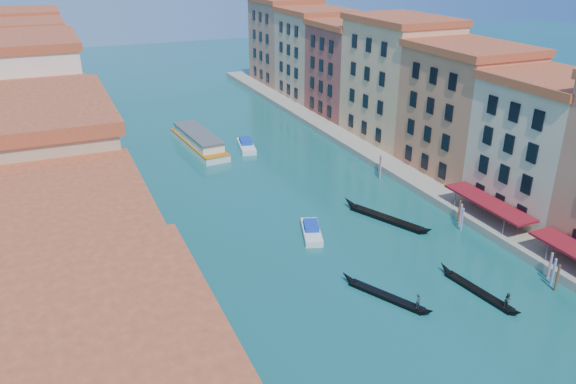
% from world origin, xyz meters
% --- Properties ---
extents(left_bank_palazzos, '(12.80, 128.40, 21.00)m').
position_xyz_m(left_bank_palazzos, '(-26.00, 64.68, 9.71)').
color(left_bank_palazzos, '#CEB790').
rests_on(left_bank_palazzos, ground).
extents(right_bank_palazzos, '(12.80, 128.40, 21.00)m').
position_xyz_m(right_bank_palazzos, '(30.00, 65.00, 9.75)').
color(right_bank_palazzos, '#96423C').
rests_on(right_bank_palazzos, ground).
extents(quay, '(4.00, 140.00, 1.00)m').
position_xyz_m(quay, '(22.00, 65.00, 0.50)').
color(quay, gray).
rests_on(quay, ground).
extents(mooring_poles_right, '(1.44, 54.24, 3.20)m').
position_xyz_m(mooring_poles_right, '(19.10, 28.80, 1.30)').
color(mooring_poles_right, '#4E301A').
rests_on(mooring_poles_right, ground).
extents(vaporetto_far, '(5.58, 18.49, 2.71)m').
position_xyz_m(vaporetto_far, '(-2.06, 81.17, 1.22)').
color(vaporetto_far, white).
rests_on(vaporetto_far, ground).
extents(gondola_fore, '(5.41, 9.66, 2.08)m').
position_xyz_m(gondola_fore, '(2.62, 30.50, 0.35)').
color(gondola_fore, black).
rests_on(gondola_fore, ground).
extents(gondola_right, '(2.17, 10.44, 2.08)m').
position_xyz_m(gondola_right, '(11.32, 27.40, 0.40)').
color(gondola_right, black).
rests_on(gondola_right, ground).
extents(gondola_far, '(6.33, 12.49, 1.88)m').
position_xyz_m(gondola_far, '(11.71, 45.08, 0.38)').
color(gondola_far, black).
rests_on(gondola_far, ground).
extents(motorboat_mid, '(3.96, 6.65, 1.31)m').
position_xyz_m(motorboat_mid, '(1.73, 45.16, 0.51)').
color(motorboat_mid, white).
rests_on(motorboat_mid, ground).
extents(motorboat_far, '(3.70, 7.68, 1.53)m').
position_xyz_m(motorboat_far, '(5.14, 77.54, 0.59)').
color(motorboat_far, white).
rests_on(motorboat_far, ground).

